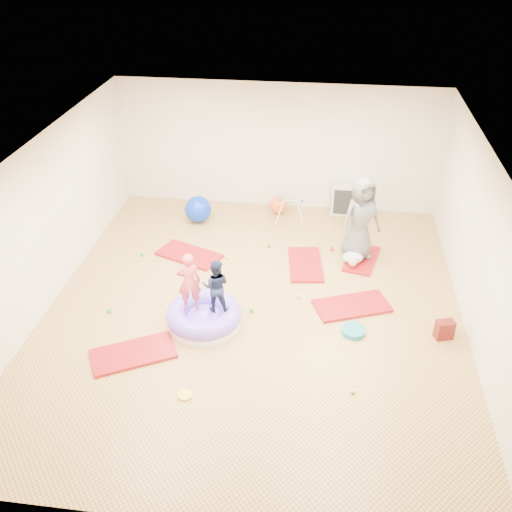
# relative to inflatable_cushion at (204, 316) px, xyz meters

# --- Properties ---
(room) EXTENTS (7.01, 8.01, 2.81)m
(room) POSITION_rel_inflatable_cushion_xyz_m (0.76, 0.48, 1.25)
(room) COLOR tan
(room) RESTS_ON ground
(gym_mat_front_left) EXTENTS (1.41, 1.16, 0.05)m
(gym_mat_front_left) POSITION_rel_inflatable_cushion_xyz_m (-0.93, -0.89, -0.13)
(gym_mat_front_left) COLOR #AF172D
(gym_mat_front_left) RESTS_ON ground
(gym_mat_mid_left) EXTENTS (1.38, 1.04, 0.05)m
(gym_mat_mid_left) POSITION_rel_inflatable_cushion_xyz_m (-0.73, 2.04, -0.13)
(gym_mat_mid_left) COLOR #AF172D
(gym_mat_mid_left) RESTS_ON ground
(gym_mat_center_back) EXTENTS (0.75, 1.28, 0.05)m
(gym_mat_center_back) POSITION_rel_inflatable_cushion_xyz_m (1.56, 1.99, -0.13)
(gym_mat_center_back) COLOR #AF172D
(gym_mat_center_back) RESTS_ON ground
(gym_mat_right) EXTENTS (1.41, 1.05, 0.05)m
(gym_mat_right) POSITION_rel_inflatable_cushion_xyz_m (2.42, 0.77, -0.13)
(gym_mat_right) COLOR #AF172D
(gym_mat_right) RESTS_ON ground
(gym_mat_rear_right) EXTENTS (0.78, 1.18, 0.05)m
(gym_mat_rear_right) POSITION_rel_inflatable_cushion_xyz_m (2.63, 2.33, -0.13)
(gym_mat_rear_right) COLOR #AF172D
(gym_mat_rear_right) RESTS_ON ground
(inflatable_cushion) EXTENTS (1.24, 1.24, 0.39)m
(inflatable_cushion) POSITION_rel_inflatable_cushion_xyz_m (0.00, 0.00, 0.00)
(inflatable_cushion) COLOR white
(inflatable_cushion) RESTS_ON ground
(child_pink) EXTENTS (0.42, 0.33, 1.03)m
(child_pink) POSITION_rel_inflatable_cushion_xyz_m (-0.21, -0.00, 0.72)
(child_pink) COLOR #E64C5A
(child_pink) RESTS_ON inflatable_cushion
(child_navy) EXTENTS (0.46, 0.37, 0.92)m
(child_navy) POSITION_rel_inflatable_cushion_xyz_m (0.22, 0.02, 0.67)
(child_navy) COLOR #192442
(child_navy) RESTS_ON inflatable_cushion
(adult_caregiver) EXTENTS (0.97, 0.87, 1.66)m
(adult_caregiver) POSITION_rel_inflatable_cushion_xyz_m (2.53, 2.39, 0.72)
(adult_caregiver) COLOR #5B5B5B
(adult_caregiver) RESTS_ON gym_mat_rear_right
(infant) EXTENTS (0.39, 0.40, 0.23)m
(infant) POSITION_rel_inflatable_cushion_xyz_m (2.44, 2.10, 0.01)
(infant) COLOR silver
(infant) RESTS_ON gym_mat_rear_right
(ball_pit_balls) EXTENTS (4.15, 3.95, 0.07)m
(ball_pit_balls) POSITION_rel_inflatable_cushion_xyz_m (0.33, 1.07, -0.12)
(ball_pit_balls) COLOR yellow
(ball_pit_balls) RESTS_ON ground
(exercise_ball_blue) EXTENTS (0.58, 0.58, 0.58)m
(exercise_ball_blue) POSITION_rel_inflatable_cushion_xyz_m (-0.85, 3.47, 0.14)
(exercise_ball_blue) COLOR #0B2FC1
(exercise_ball_blue) RESTS_ON ground
(exercise_ball_orange) EXTENTS (0.39, 0.39, 0.39)m
(exercise_ball_orange) POSITION_rel_inflatable_cushion_xyz_m (0.83, 4.08, 0.04)
(exercise_ball_orange) COLOR orange
(exercise_ball_orange) RESTS_ON ground
(infant_play_gym) EXTENTS (0.63, 0.60, 0.48)m
(infant_play_gym) POSITION_rel_inflatable_cushion_xyz_m (1.12, 3.79, 0.17)
(infant_play_gym) COLOR beige
(infant_play_gym) RESTS_ON ground
(cube_shelf) EXTENTS (0.68, 0.33, 0.68)m
(cube_shelf) POSITION_rel_inflatable_cushion_xyz_m (2.33, 4.27, 0.19)
(cube_shelf) COLOR beige
(cube_shelf) RESTS_ON ground
(balance_disc) EXTENTS (0.39, 0.39, 0.09)m
(balance_disc) POSITION_rel_inflatable_cushion_xyz_m (2.44, 0.07, -0.11)
(balance_disc) COLOR teal
(balance_disc) RESTS_ON ground
(backpack) EXTENTS (0.32, 0.24, 0.32)m
(backpack) POSITION_rel_inflatable_cushion_xyz_m (3.86, 0.15, 0.01)
(backpack) COLOR #990E07
(backpack) RESTS_ON ground
(yellow_toy) EXTENTS (0.22, 0.22, 0.03)m
(yellow_toy) POSITION_rel_inflatable_cushion_xyz_m (0.06, -1.62, -0.14)
(yellow_toy) COLOR yellow
(yellow_toy) RESTS_ON ground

